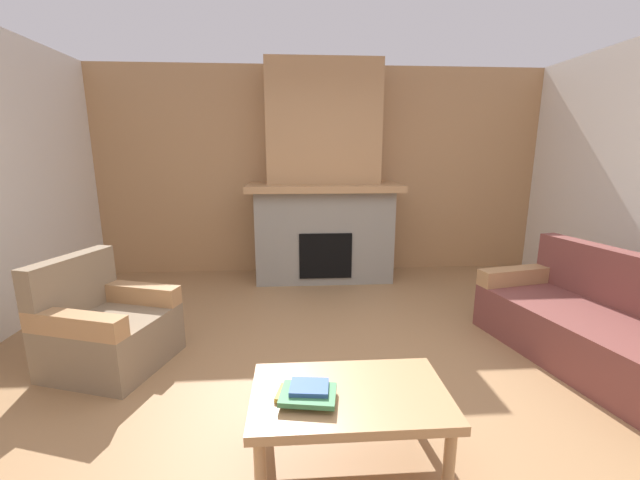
# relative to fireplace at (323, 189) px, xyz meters

# --- Properties ---
(ground) EXTENTS (9.00, 9.00, 0.00)m
(ground) POSITION_rel_fireplace_xyz_m (0.00, -2.62, -1.16)
(ground) COLOR #9E754C
(wall_back_wood_panel) EXTENTS (6.00, 0.12, 2.70)m
(wall_back_wood_panel) POSITION_rel_fireplace_xyz_m (0.00, 0.38, 0.19)
(wall_back_wood_panel) COLOR tan
(wall_back_wood_panel) RESTS_ON ground
(fireplace) EXTENTS (1.90, 0.82, 2.70)m
(fireplace) POSITION_rel_fireplace_xyz_m (0.00, 0.00, 0.00)
(fireplace) COLOR gray
(fireplace) RESTS_ON ground
(couch) EXTENTS (1.19, 1.93, 0.85)m
(couch) POSITION_rel_fireplace_xyz_m (1.98, -2.37, -0.88)
(couch) COLOR brown
(couch) RESTS_ON ground
(armchair) EXTENTS (0.95, 0.95, 0.85)m
(armchair) POSITION_rel_fireplace_xyz_m (-1.83, -2.11, -0.87)
(armchair) COLOR #847056
(armchair) RESTS_ON ground
(coffee_table) EXTENTS (1.00, 0.60, 0.43)m
(coffee_table) POSITION_rel_fireplace_xyz_m (-0.11, -3.24, -0.79)
(coffee_table) COLOR tan
(coffee_table) RESTS_ON ground
(book_stack_near_edge) EXTENTS (0.31, 0.25, 0.07)m
(book_stack_near_edge) POSITION_rel_fireplace_xyz_m (-0.33, -3.30, -0.70)
(book_stack_near_edge) COLOR gold
(book_stack_near_edge) RESTS_ON coffee_table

